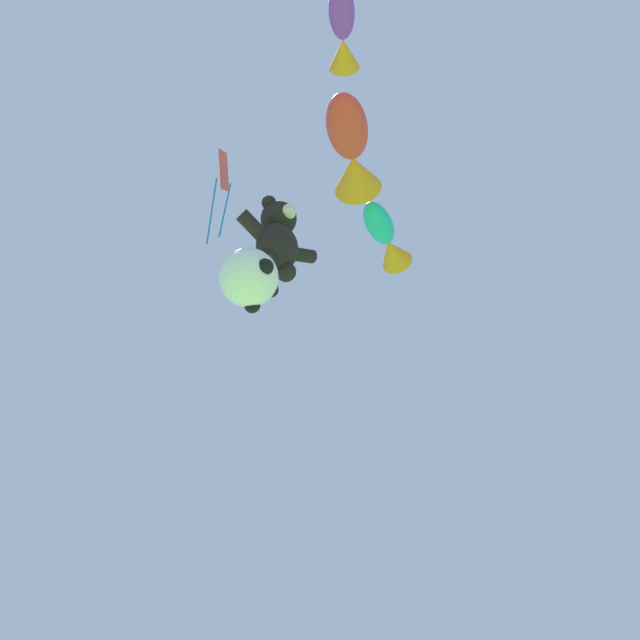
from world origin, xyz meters
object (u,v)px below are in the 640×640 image
(soccer_ball_kite, at_px, (249,278))
(diamond_kite, at_px, (223,178))
(fish_kite_crimson, at_px, (351,151))
(fish_kite_violet, at_px, (343,33))
(teddy_bear_kite, at_px, (278,238))
(fish_kite_teal, at_px, (386,238))

(soccer_ball_kite, height_order, diamond_kite, diamond_kite)
(fish_kite_crimson, height_order, fish_kite_violet, fish_kite_crimson)
(fish_kite_crimson, distance_m, fish_kite_violet, 2.67)
(fish_kite_violet, height_order, diamond_kite, diamond_kite)
(teddy_bear_kite, height_order, soccer_ball_kite, teddy_bear_kite)
(fish_kite_teal, bearing_deg, soccer_ball_kite, -170.48)
(soccer_ball_kite, distance_m, fish_kite_crimson, 4.54)
(fish_kite_crimson, xyz_separation_m, fish_kite_violet, (-1.93, -1.83, -0.29))
(fish_kite_teal, xyz_separation_m, fish_kite_violet, (-4.06, -3.00, -0.15))
(teddy_bear_kite, distance_m, diamond_kite, 2.35)
(fish_kite_crimson, relative_size, diamond_kite, 0.91)
(teddy_bear_kite, xyz_separation_m, soccer_ball_kite, (-0.61, -0.15, -1.39))
(fish_kite_violet, bearing_deg, fish_kite_teal, 36.44)
(fish_kite_teal, bearing_deg, diamond_kite, 172.35)
(soccer_ball_kite, height_order, fish_kite_crimson, fish_kite_crimson)
(diamond_kite, bearing_deg, soccer_ball_kite, -89.74)
(teddy_bear_kite, xyz_separation_m, diamond_kite, (-0.62, 1.04, 2.01))
(teddy_bear_kite, bearing_deg, diamond_kite, 120.71)
(fish_kite_teal, xyz_separation_m, fish_kite_crimson, (-2.14, -1.17, 0.14))
(teddy_bear_kite, distance_m, fish_kite_violet, 3.56)
(soccer_ball_kite, xyz_separation_m, fish_kite_violet, (-0.10, -2.33, 3.84))
(soccer_ball_kite, relative_size, fish_kite_crimson, 0.43)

